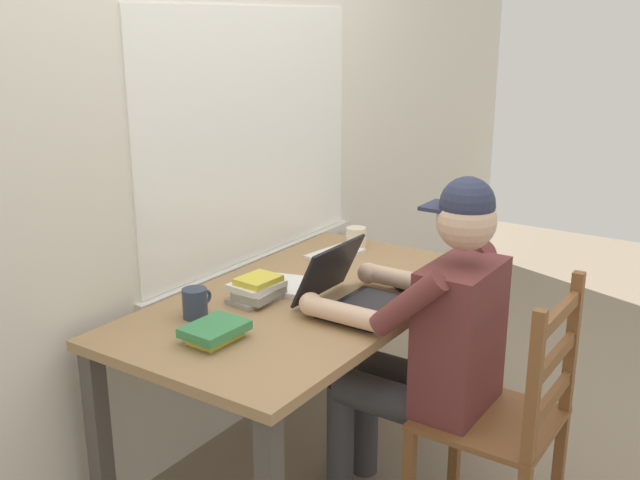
{
  "coord_description": "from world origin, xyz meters",
  "views": [
    {
      "loc": [
        -2.06,
        -1.44,
        1.7
      ],
      "look_at": [
        0.01,
        -0.05,
        0.95
      ],
      "focal_mm": 41.4,
      "sensor_mm": 36.0,
      "label": 1
    }
  ],
  "objects_px": {
    "seated_person": "(430,336)",
    "coffee_mug_white": "(356,238)",
    "desk": "(307,318)",
    "book_stack_side": "(215,331)",
    "laptop": "(352,292)",
    "coffee_mug_dark": "(195,303)",
    "wooden_chair": "(506,420)",
    "book_stack_main": "(257,289)",
    "computer_mouse": "(405,286)"
  },
  "relations": [
    {
      "from": "coffee_mug_white",
      "to": "book_stack_side",
      "type": "height_order",
      "value": "coffee_mug_white"
    },
    {
      "from": "book_stack_main",
      "to": "laptop",
      "type": "bearing_deg",
      "value": -63.84
    },
    {
      "from": "seated_person",
      "to": "laptop",
      "type": "relative_size",
      "value": 3.75
    },
    {
      "from": "book_stack_main",
      "to": "seated_person",
      "type": "bearing_deg",
      "value": -74.01
    },
    {
      "from": "seated_person",
      "to": "book_stack_side",
      "type": "bearing_deg",
      "value": 135.55
    },
    {
      "from": "seated_person",
      "to": "book_stack_main",
      "type": "height_order",
      "value": "seated_person"
    },
    {
      "from": "laptop",
      "to": "coffee_mug_dark",
      "type": "bearing_deg",
      "value": 134.58
    },
    {
      "from": "laptop",
      "to": "coffee_mug_dark",
      "type": "xyz_separation_m",
      "value": [
        -0.38,
        0.39,
        0.0
      ]
    },
    {
      "from": "wooden_chair",
      "to": "coffee_mug_white",
      "type": "relative_size",
      "value": 7.49
    },
    {
      "from": "laptop",
      "to": "coffee_mug_white",
      "type": "height_order",
      "value": "laptop"
    },
    {
      "from": "desk",
      "to": "wooden_chair",
      "type": "xyz_separation_m",
      "value": [
        0.03,
        -0.76,
        -0.19
      ]
    },
    {
      "from": "seated_person",
      "to": "book_stack_side",
      "type": "xyz_separation_m",
      "value": [
        -0.51,
        0.5,
        0.08
      ]
    },
    {
      "from": "desk",
      "to": "coffee_mug_white",
      "type": "xyz_separation_m",
      "value": [
        0.61,
        0.16,
        0.13
      ]
    },
    {
      "from": "computer_mouse",
      "to": "coffee_mug_dark",
      "type": "bearing_deg",
      "value": 142.99
    },
    {
      "from": "wooden_chair",
      "to": "laptop",
      "type": "height_order",
      "value": "laptop"
    },
    {
      "from": "seated_person",
      "to": "computer_mouse",
      "type": "distance_m",
      "value": 0.31
    },
    {
      "from": "coffee_mug_dark",
      "to": "laptop",
      "type": "bearing_deg",
      "value": -45.42
    },
    {
      "from": "desk",
      "to": "book_stack_side",
      "type": "distance_m",
      "value": 0.49
    },
    {
      "from": "coffee_mug_dark",
      "to": "wooden_chair",
      "type": "bearing_deg",
      "value": -67.25
    },
    {
      "from": "book_stack_side",
      "to": "laptop",
      "type": "bearing_deg",
      "value": -22.85
    },
    {
      "from": "seated_person",
      "to": "laptop",
      "type": "distance_m",
      "value": 0.31
    },
    {
      "from": "laptop",
      "to": "coffee_mug_white",
      "type": "distance_m",
      "value": 0.69
    },
    {
      "from": "desk",
      "to": "coffee_mug_white",
      "type": "height_order",
      "value": "coffee_mug_white"
    },
    {
      "from": "wooden_chair",
      "to": "computer_mouse",
      "type": "bearing_deg",
      "value": 66.14
    },
    {
      "from": "desk",
      "to": "seated_person",
      "type": "relative_size",
      "value": 1.2
    },
    {
      "from": "coffee_mug_dark",
      "to": "book_stack_main",
      "type": "distance_m",
      "value": 0.25
    },
    {
      "from": "wooden_chair",
      "to": "book_stack_side",
      "type": "bearing_deg",
      "value": 123.15
    },
    {
      "from": "wooden_chair",
      "to": "book_stack_main",
      "type": "bearing_deg",
      "value": 101.05
    },
    {
      "from": "desk",
      "to": "computer_mouse",
      "type": "relative_size",
      "value": 14.88
    },
    {
      "from": "desk",
      "to": "coffee_mug_white",
      "type": "bearing_deg",
      "value": 14.73
    },
    {
      "from": "seated_person",
      "to": "coffee_mug_white",
      "type": "relative_size",
      "value": 9.94
    },
    {
      "from": "desk",
      "to": "coffee_mug_white",
      "type": "distance_m",
      "value": 0.64
    },
    {
      "from": "book_stack_side",
      "to": "wooden_chair",
      "type": "bearing_deg",
      "value": -56.85
    },
    {
      "from": "wooden_chair",
      "to": "book_stack_side",
      "type": "xyz_separation_m",
      "value": [
        -0.51,
        0.78,
        0.3
      ]
    },
    {
      "from": "coffee_mug_white",
      "to": "computer_mouse",
      "type": "bearing_deg",
      "value": -130.07
    },
    {
      "from": "desk",
      "to": "laptop",
      "type": "bearing_deg",
      "value": -87.67
    },
    {
      "from": "book_stack_main",
      "to": "book_stack_side",
      "type": "height_order",
      "value": "book_stack_main"
    },
    {
      "from": "seated_person",
      "to": "coffee_mug_white",
      "type": "xyz_separation_m",
      "value": [
        0.58,
        0.64,
        0.1
      ]
    },
    {
      "from": "laptop",
      "to": "book_stack_main",
      "type": "distance_m",
      "value": 0.34
    },
    {
      "from": "wooden_chair",
      "to": "laptop",
      "type": "bearing_deg",
      "value": 92.19
    },
    {
      "from": "laptop",
      "to": "wooden_chair",
      "type": "bearing_deg",
      "value": -87.81
    },
    {
      "from": "computer_mouse",
      "to": "coffee_mug_dark",
      "type": "distance_m",
      "value": 0.78
    },
    {
      "from": "laptop",
      "to": "book_stack_side",
      "type": "relative_size",
      "value": 1.67
    },
    {
      "from": "computer_mouse",
      "to": "wooden_chair",
      "type": "bearing_deg",
      "value": -113.86
    },
    {
      "from": "coffee_mug_white",
      "to": "book_stack_main",
      "type": "bearing_deg",
      "value": -176.8
    },
    {
      "from": "wooden_chair",
      "to": "book_stack_main",
      "type": "height_order",
      "value": "wooden_chair"
    },
    {
      "from": "desk",
      "to": "laptop",
      "type": "relative_size",
      "value": 4.51
    },
    {
      "from": "seated_person",
      "to": "coffee_mug_dark",
      "type": "bearing_deg",
      "value": 120.62
    },
    {
      "from": "desk",
      "to": "wooden_chair",
      "type": "distance_m",
      "value": 0.78
    },
    {
      "from": "seated_person",
      "to": "coffee_mug_dark",
      "type": "relative_size",
      "value": 10.11
    }
  ]
}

